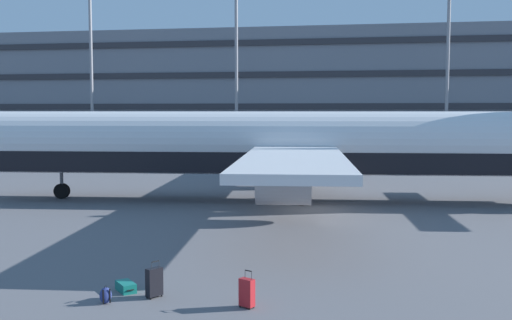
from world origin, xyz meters
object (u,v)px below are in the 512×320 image
airliner (286,146)px  backpack_purple (106,296)px  suitcase_large (126,287)px  suitcase_navy (247,292)px  suitcase_red (154,282)px

airliner → backpack_purple: bearing=-97.9°
airliner → suitcase_large: (-2.52, -18.02, -3.03)m
backpack_purple → suitcase_navy: bearing=4.2°
suitcase_navy → suitcase_large: suitcase_navy is taller
suitcase_large → suitcase_red: (1.00, -0.41, 0.31)m
airliner → suitcase_large: bearing=-98.0°
suitcase_navy → backpack_purple: suitcase_navy is taller
airliner → suitcase_navy: airliner is taller
airliner → suitcase_red: airliner is taller
suitcase_large → suitcase_red: suitcase_red is taller
airliner → backpack_purple: size_ratio=79.41×
airliner → suitcase_large: 18.45m
airliner → suitcase_large: size_ratio=47.65×
airliner → backpack_purple: airliner is taller
airliner → suitcase_red: size_ratio=37.97×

